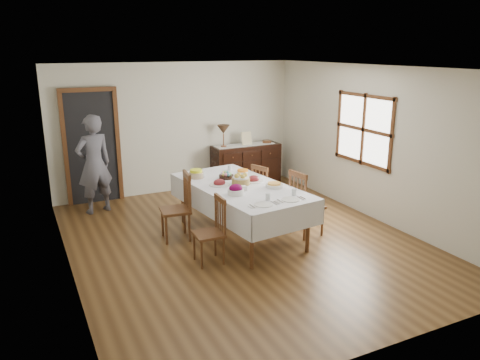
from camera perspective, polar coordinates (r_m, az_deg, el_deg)
name	(u,v)px	position (r m, az deg, el deg)	size (l,w,h in m)	color
ground	(243,241)	(7.26, 0.35, -7.42)	(6.00, 6.00, 0.00)	brown
room_shell	(222,132)	(7.10, -2.20, 5.87)	(5.02, 6.02, 2.65)	silver
dining_table	(240,191)	(7.19, 0.06, -1.38)	(1.52, 2.56, 0.84)	silver
chair_left_near	(212,230)	(6.43, -3.46, -6.07)	(0.40, 0.40, 0.94)	#543119
chair_left_far	(179,206)	(7.23, -7.49, -3.17)	(0.49, 0.49, 1.05)	#543119
chair_right_near	(304,203)	(7.36, 7.83, -2.81)	(0.48, 0.48, 1.05)	#543119
chair_right_far	(264,191)	(8.07, 2.99, -1.37)	(0.50, 0.50, 0.96)	#543119
sideboard	(246,165)	(10.03, 0.74, 1.86)	(1.46, 0.53, 0.88)	black
person	(94,161)	(8.62, -17.40, 2.21)	(0.59, 0.38, 1.89)	#52515C
bread_basket	(241,180)	(7.20, 0.09, 0.02)	(0.28, 0.28, 0.18)	olive
egg_basket	(226,176)	(7.54, -1.70, 0.52)	(0.24, 0.24, 0.11)	black
ham_platter_a	(219,183)	(7.18, -2.53, -0.39)	(0.31, 0.31, 0.11)	white
ham_platter_b	(254,180)	(7.38, 1.66, 0.06)	(0.32, 0.32, 0.11)	white
beet_bowl	(236,190)	(6.70, -0.52, -1.23)	(0.23, 0.23, 0.15)	white
carrot_bowl	(243,172)	(7.75, 0.32, 0.95)	(0.20, 0.20, 0.09)	white
pineapple_bowl	(196,174)	(7.60, -5.36, 0.74)	(0.24, 0.24, 0.14)	tan
casserole_dish	(274,185)	(7.08, 4.20, -0.64)	(0.26, 0.26, 0.07)	white
butter_dish	(242,188)	(6.89, 0.22, -1.04)	(0.15, 0.11, 0.07)	white
setting_left	(265,202)	(6.35, 3.02, -2.69)	(0.43, 0.31, 0.10)	white
setting_right	(291,197)	(6.58, 6.29, -2.08)	(0.43, 0.31, 0.10)	white
glass_far_a	(203,174)	(7.63, -4.55, 0.69)	(0.07, 0.07, 0.09)	silver
glass_far_b	(230,168)	(8.03, -1.26, 1.50)	(0.07, 0.07, 0.09)	silver
runner	(245,145)	(9.93, 0.56, 4.33)	(1.30, 0.35, 0.01)	silver
table_lamp	(223,130)	(9.65, -2.04, 6.10)	(0.26, 0.26, 0.46)	brown
picture_frame	(247,139)	(9.89, 0.81, 5.08)	(0.22, 0.08, 0.28)	beige
deco_bowl	(267,142)	(10.14, 3.29, 4.70)	(0.20, 0.20, 0.06)	#543119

